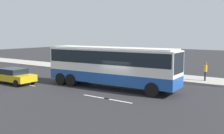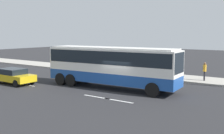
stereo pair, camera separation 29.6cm
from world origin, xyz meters
name	(u,v)px [view 2 (the right image)]	position (x,y,z in m)	size (l,w,h in m)	color
ground_plane	(120,91)	(0.00, 0.00, 0.00)	(120.00, 120.00, 0.00)	#28282B
sidewalk_curb	(164,76)	(0.00, 8.64, 0.07)	(80.00, 4.00, 0.15)	#A8A399
lane_centreline	(109,99)	(0.80, -2.71, 0.00)	(41.31, 0.16, 0.01)	white
coach_bus	(111,63)	(-1.29, 0.52, 2.18)	(11.95, 3.17, 3.53)	#1E4C9E
car_yellow_taxi	(13,76)	(-9.94, -3.04, 0.77)	(4.36, 2.01, 1.44)	gold
pedestrian_near_curb	(205,70)	(4.42, 8.16, 1.18)	(0.32, 0.32, 1.77)	black
pedestrian_at_crossing	(157,68)	(-0.50, 8.05, 1.06)	(0.32, 0.32, 1.60)	black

